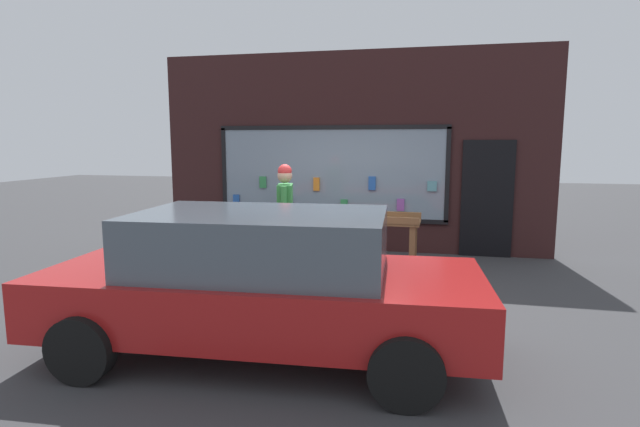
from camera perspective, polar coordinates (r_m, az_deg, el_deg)
ground_plane at (r=7.50m, az=0.40°, el=-7.81°), size 40.00×40.00×0.00m
shopfront_facade at (r=9.55m, az=3.57°, el=6.81°), size 7.39×0.29×3.74m
display_table_main at (r=8.13m, az=1.69°, el=-1.10°), size 2.76×0.72×0.93m
person_browsing at (r=7.68m, az=-4.00°, el=0.34°), size 0.32×0.66×1.73m
small_dog at (r=7.53m, az=-0.59°, el=-5.36°), size 0.22×0.59×0.43m
sandwich_board_sign at (r=8.55m, az=-11.46°, el=-2.65°), size 0.72×0.77×0.95m
parked_car at (r=4.89m, az=-6.67°, el=-7.62°), size 4.28×2.05×1.41m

